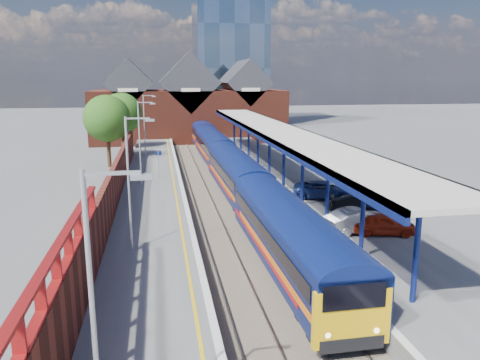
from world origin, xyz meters
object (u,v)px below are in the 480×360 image
at_px(train, 223,156).
at_px(lamp_post_a, 98,301).
at_px(lamp_post_c, 141,137).
at_px(platform_sign, 158,160).
at_px(parked_car_blue, 324,190).
at_px(parked_car_red, 382,224).
at_px(parked_car_dark, 362,205).
at_px(lamp_post_b, 131,176).
at_px(lamp_post_d, 145,121).
at_px(parked_car_silver, 359,220).

xyz_separation_m(train, lamp_post_a, (-7.86, -36.68, 2.87)).
distance_m(lamp_post_c, platform_sign, 3.34).
bearing_deg(parked_car_blue, parked_car_red, -155.73).
xyz_separation_m(platform_sign, parked_car_dark, (13.27, -13.80, -1.08)).
height_order(lamp_post_a, parked_car_dark, lamp_post_a).
bearing_deg(lamp_post_b, lamp_post_d, 90.00).
height_order(lamp_post_c, parked_car_silver, lamp_post_c).
distance_m(lamp_post_c, parked_car_red, 21.49).
height_order(lamp_post_c, parked_car_dark, lamp_post_c).
height_order(lamp_post_d, platform_sign, lamp_post_d).
distance_m(lamp_post_a, platform_sign, 32.11).
relative_size(train, parked_car_dark, 15.62).
bearing_deg(lamp_post_d, train, -49.87).
xyz_separation_m(parked_car_red, parked_car_dark, (0.59, 4.12, -0.02)).
xyz_separation_m(lamp_post_a, parked_car_red, (14.04, 14.08, -3.36)).
relative_size(train, lamp_post_c, 9.42).
distance_m(parked_car_silver, parked_car_blue, 7.86).
xyz_separation_m(lamp_post_a, platform_sign, (1.36, 32.00, -2.30)).
height_order(train, lamp_post_b, lamp_post_b).
bearing_deg(parked_car_silver, lamp_post_a, 128.23).
height_order(lamp_post_a, parked_car_blue, lamp_post_a).
relative_size(train, parked_car_blue, 14.24).
bearing_deg(parked_car_red, lamp_post_b, 104.35).
height_order(parked_car_red, parked_car_blue, parked_car_blue).
distance_m(lamp_post_a, lamp_post_d, 46.00).
relative_size(lamp_post_b, parked_car_dark, 1.66).
xyz_separation_m(lamp_post_c, parked_car_red, (14.04, -15.92, -3.36)).
relative_size(lamp_post_c, parked_car_red, 1.88).
xyz_separation_m(lamp_post_d, parked_car_dark, (14.63, -27.80, -3.38)).
relative_size(lamp_post_a, parked_car_blue, 1.51).
distance_m(lamp_post_c, parked_car_blue, 15.86).
xyz_separation_m(platform_sign, parked_car_silver, (11.57, -17.26, -0.99)).
height_order(train, lamp_post_a, lamp_post_a).
xyz_separation_m(platform_sign, parked_car_red, (12.68, -17.92, -1.06)).
xyz_separation_m(parked_car_dark, parked_car_blue, (-1.02, 4.37, 0.03)).
bearing_deg(lamp_post_c, lamp_post_b, -90.00).
xyz_separation_m(lamp_post_a, parked_car_blue, (13.61, 22.57, -3.35)).
bearing_deg(parked_car_blue, parked_car_dark, -145.50).
height_order(lamp_post_c, platform_sign, lamp_post_c).
relative_size(lamp_post_d, parked_car_red, 1.88).
xyz_separation_m(platform_sign, parked_car_blue, (12.25, -9.43, -1.05)).
xyz_separation_m(lamp_post_d, platform_sign, (1.36, -14.00, -2.30)).
bearing_deg(parked_car_red, platform_sign, 49.31).
xyz_separation_m(train, lamp_post_c, (-7.86, -6.68, 2.87)).
bearing_deg(train, platform_sign, -144.21).
height_order(lamp_post_d, parked_car_blue, lamp_post_d).
bearing_deg(parked_car_silver, lamp_post_b, 82.76).
height_order(lamp_post_b, parked_car_dark, lamp_post_b).
bearing_deg(parked_car_dark, platform_sign, 61.89).
xyz_separation_m(lamp_post_c, lamp_post_d, (0.00, 16.00, 0.00)).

